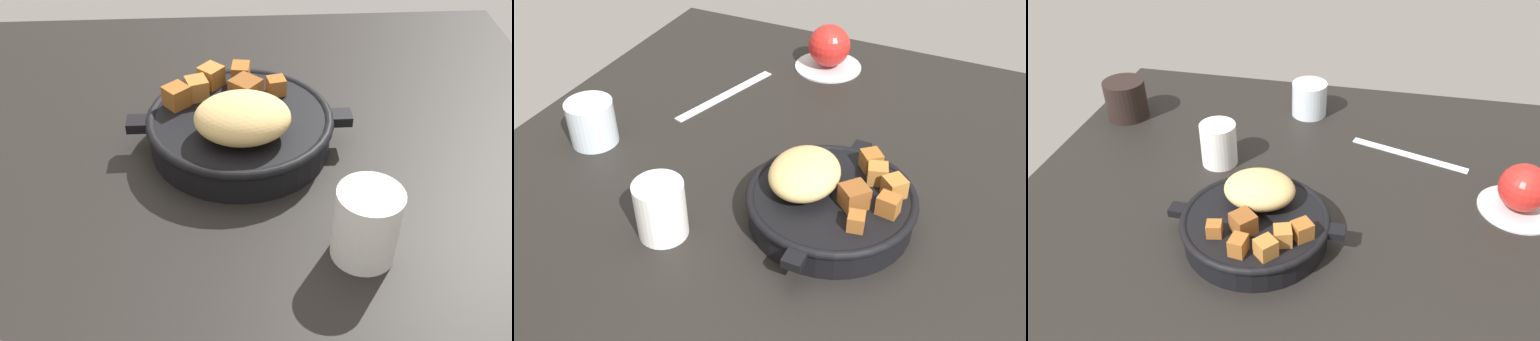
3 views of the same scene
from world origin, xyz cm
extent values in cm
cube|color=black|center=(0.00, 0.00, -1.20)|extent=(95.30, 88.32, 2.40)
cylinder|color=black|center=(-5.01, -8.81, 2.10)|extent=(21.30, 21.30, 4.20)
torus|color=black|center=(-5.01, -8.81, 3.86)|extent=(22.07, 22.07, 1.20)
cube|color=black|center=(6.85, -8.81, 3.57)|extent=(2.64, 2.40, 1.20)
cube|color=black|center=(-16.87, -8.81, 3.57)|extent=(2.64, 2.40, 1.20)
ellipsoid|color=tan|center=(-5.21, -5.11, 6.54)|extent=(10.73, 8.94, 4.69)
cube|color=brown|center=(-5.85, -11.99, 5.68)|extent=(4.33, 4.32, 2.97)
cube|color=#935623|center=(-5.39, -16.22, 5.49)|extent=(2.48, 2.85, 2.59)
cube|color=#935623|center=(-9.62, -13.55, 5.26)|extent=(2.47, 2.37, 2.13)
cube|color=#A86B2D|center=(-0.12, -13.17, 5.47)|extent=(3.08, 3.16, 2.55)
cube|color=#A86B2D|center=(-1.71, -15.91, 5.48)|extent=(3.59, 3.60, 2.58)
cube|color=#935623|center=(2.39, -11.54, 5.49)|extent=(3.57, 3.56, 2.58)
cylinder|color=white|center=(-16.39, 9.48, 3.91)|extent=(6.38, 6.38, 7.82)
camera|label=1|loc=(-3.62, 50.31, 44.74)|focal=42.98mm
camera|label=2|loc=(-61.27, -26.66, 53.21)|focal=42.16mm
camera|label=3|loc=(11.01, -64.72, 54.12)|focal=36.82mm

